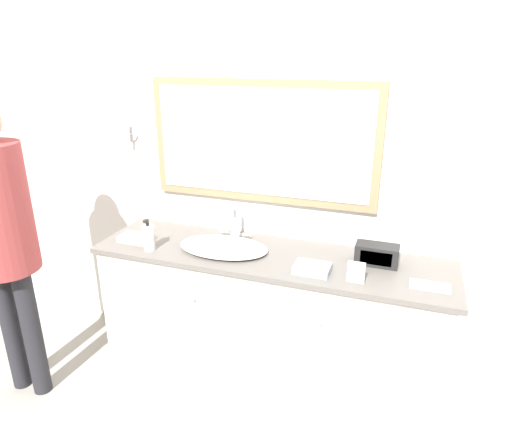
# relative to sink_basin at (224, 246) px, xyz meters

# --- Properties ---
(ground_plane) EXTENTS (14.00, 14.00, 0.00)m
(ground_plane) POSITION_rel_sink_basin_xyz_m (0.27, -0.26, -0.87)
(ground_plane) COLOR #9E998E
(wall_back) EXTENTS (8.00, 0.18, 2.55)m
(wall_back) POSITION_rel_sink_basin_xyz_m (0.27, 0.32, 0.41)
(wall_back) COLOR white
(wall_back) RESTS_ON ground_plane
(vanity_counter) EXTENTS (2.02, 0.55, 0.85)m
(vanity_counter) POSITION_rel_sink_basin_xyz_m (0.27, 0.02, -0.44)
(vanity_counter) COLOR beige
(vanity_counter) RESTS_ON ground_plane
(sink_basin) EXTENTS (0.53, 0.38, 0.20)m
(sink_basin) POSITION_rel_sink_basin_xyz_m (0.00, 0.00, 0.00)
(sink_basin) COLOR silver
(sink_basin) RESTS_ON vanity_counter
(soap_bottle) EXTENTS (0.06, 0.06, 0.19)m
(soap_bottle) POSITION_rel_sink_basin_xyz_m (-0.40, -0.15, 0.06)
(soap_bottle) COLOR white
(soap_bottle) RESTS_ON vanity_counter
(appliance_box) EXTENTS (0.23, 0.11, 0.11)m
(appliance_box) POSITION_rel_sink_basin_xyz_m (0.85, 0.09, 0.04)
(appliance_box) COLOR black
(appliance_box) RESTS_ON vanity_counter
(picture_frame) EXTENTS (0.09, 0.01, 0.11)m
(picture_frame) POSITION_rel_sink_basin_xyz_m (0.77, -0.15, 0.04)
(picture_frame) COLOR #B2B2B7
(picture_frame) RESTS_ON vanity_counter
(hand_towel_near_sink) EXTENTS (0.19, 0.14, 0.04)m
(hand_towel_near_sink) POSITION_rel_sink_basin_xyz_m (0.54, -0.11, -0.00)
(hand_towel_near_sink) COLOR #A8B7C6
(hand_towel_near_sink) RESTS_ON vanity_counter
(hand_towel_far_corner) EXTENTS (0.19, 0.12, 0.04)m
(hand_towel_far_corner) POSITION_rel_sink_basin_xyz_m (-0.55, -0.07, -0.00)
(hand_towel_far_corner) COLOR #B7A899
(hand_towel_far_corner) RESTS_ON vanity_counter
(metal_tray) EXTENTS (0.19, 0.10, 0.01)m
(metal_tray) POSITION_rel_sink_basin_xyz_m (1.12, -0.08, -0.01)
(metal_tray) COLOR #ADADB2
(metal_tray) RESTS_ON vanity_counter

